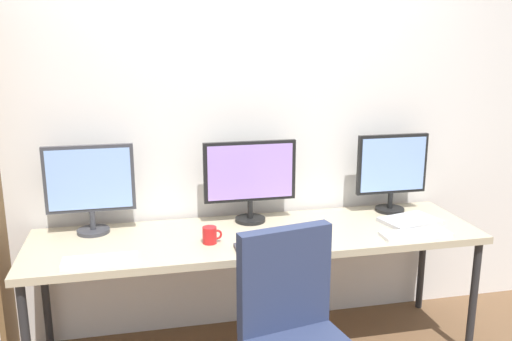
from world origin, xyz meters
The scene contains 11 objects.
wall_back centered at (0.00, 1.02, 1.30)m, with size 4.90×0.10×2.60m.
desk centered at (0.00, 0.60, 0.69)m, with size 2.50×0.68×0.74m.
monitor_left centered at (-0.90, 0.81, 1.02)m, with size 0.48×0.18×0.50m.
monitor_center centered at (0.00, 0.81, 1.02)m, with size 0.55×0.18×0.48m.
monitor_right centered at (0.90, 0.81, 1.01)m, with size 0.45×0.18×0.49m.
keyboard_left centered at (-0.84, 0.37, 0.75)m, with size 0.36×0.13×0.02m, color silver.
keyboard_center centered at (0.00, 0.37, 0.75)m, with size 0.34×0.13×0.02m, color #38383D.
keyboard_right centered at (0.84, 0.37, 0.75)m, with size 0.38×0.13×0.02m, color silver.
computer_mouse centered at (0.33, 0.43, 0.76)m, with size 0.06×0.10×0.03m, color silver.
laptop_closed centered at (0.91, 0.58, 0.75)m, with size 0.32×0.22×0.02m, color silver.
coffee_mug centered at (-0.28, 0.51, 0.79)m, with size 0.11×0.08×0.09m.
Camera 1 is at (-0.63, -2.18, 1.81)m, focal length 37.98 mm.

